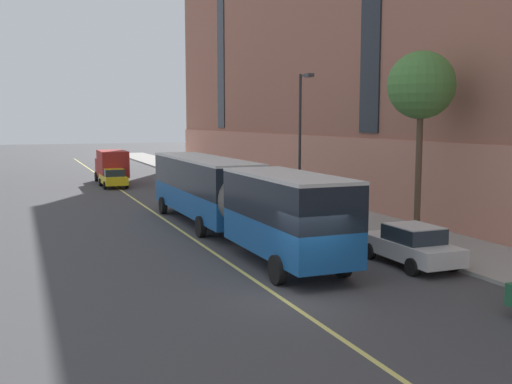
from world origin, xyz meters
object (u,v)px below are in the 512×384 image
object	(u,v)px
box_truck	(112,165)
fire_hydrant	(421,242)
parked_car_green_4	(229,188)
street_tree_mid_block	(421,87)
city_bus	(229,194)
parked_car_black_6	(189,176)
parked_car_navy_1	(294,209)
street_lamp	(302,129)
taxi_cab	(113,178)
parked_car_white_5	(411,245)

from	to	relation	value
box_truck	fire_hydrant	size ratio (longest dim) A/B	8.97
parked_car_green_4	street_tree_mid_block	bearing A→B (deg)	-78.21
city_bus	street_tree_mid_block	size ratio (longest dim) A/B	2.37
parked_car_black_6	box_truck	size ratio (longest dim) A/B	0.71
parked_car_navy_1	street_lamp	xyz separation A→B (m)	(1.84, 2.94, 4.16)
city_bus	street_tree_mid_block	bearing A→B (deg)	-25.00
parked_car_black_6	street_tree_mid_block	distance (m)	27.39
city_bus	fire_hydrant	world-z (taller)	city_bus
box_truck	street_tree_mid_block	distance (m)	32.08
parked_car_black_6	fire_hydrant	bearing A→B (deg)	-86.44
parked_car_black_6	taxi_cab	xyz separation A→B (m)	(-6.26, 0.64, -0.00)
parked_car_white_5	city_bus	bearing A→B (deg)	120.43
city_bus	taxi_cab	size ratio (longest dim) A/B	4.58
street_lamp	fire_hydrant	bearing A→B (deg)	-90.50
parked_car_navy_1	street_lamp	world-z (taller)	street_lamp
parked_car_green_4	parked_car_black_6	xyz separation A→B (m)	(-0.12, 9.88, 0.00)
box_truck	fire_hydrant	bearing A→B (deg)	-76.72
city_bus	parked_car_white_5	distance (m)	9.12
street_lamp	fire_hydrant	size ratio (longest dim) A/B	11.06
city_bus	street_tree_mid_block	xyz separation A→B (m)	(7.90, -3.68, 4.92)
parked_car_green_4	street_lamp	distance (m)	8.99
box_truck	street_lamp	bearing A→B (deg)	-69.85
parked_car_navy_1	box_truck	world-z (taller)	box_truck
parked_car_navy_1	taxi_cab	xyz separation A→B (m)	(-6.33, 21.24, 0.00)
parked_car_white_5	taxi_cab	bearing A→B (deg)	101.80
street_tree_mid_block	box_truck	bearing A→B (deg)	107.51
parked_car_navy_1	parked_car_black_6	world-z (taller)	same
box_truck	parked_car_white_5	bearing A→B (deg)	-79.76
city_bus	taxi_cab	distance (m)	23.51
parked_car_navy_1	parked_car_green_4	size ratio (longest dim) A/B	0.99
parked_car_white_5	street_lamp	bearing A→B (deg)	82.69
parked_car_black_6	taxi_cab	world-z (taller)	same
city_bus	box_truck	distance (m)	26.55
parked_car_green_4	street_lamp	size ratio (longest dim) A/B	0.55
fire_hydrant	parked_car_green_4	bearing A→B (deg)	95.01
parked_car_navy_1	parked_car_black_6	distance (m)	20.60
city_bus	box_truck	size ratio (longest dim) A/B	3.09
city_bus	fire_hydrant	size ratio (longest dim) A/B	27.70
parked_car_white_5	box_truck	bearing A→B (deg)	100.24
parked_car_navy_1	box_truck	distance (m)	25.08
box_truck	street_lamp	xyz separation A→B (m)	(7.85, -21.39, 3.29)
parked_car_white_5	parked_car_black_6	size ratio (longest dim) A/B	0.97
box_truck	street_tree_mid_block	xyz separation A→B (m)	(9.52, -30.18, 5.31)
taxi_cab	parked_car_black_6	bearing A→B (deg)	-5.88
street_tree_mid_block	fire_hydrant	world-z (taller)	street_tree_mid_block
city_bus	parked_car_green_4	world-z (taller)	city_bus
parked_car_white_5	taxi_cab	xyz separation A→B (m)	(-6.52, 31.19, -0.00)
city_bus	parked_car_black_6	distance (m)	23.20
box_truck	street_lamp	size ratio (longest dim) A/B	0.81
box_truck	parked_car_green_4	bearing A→B (deg)	-66.01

